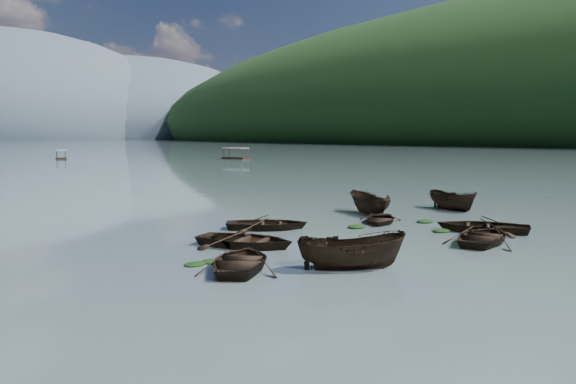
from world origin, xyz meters
TOP-DOWN VIEW (x-y plane):
  - ground_plane at (0.00, 0.00)m, footprint 2400.00×2400.00m
  - haze_mtn_c at (140.00, 900.00)m, footprint 520.00×520.00m
  - haze_mtn_d at (320.00, 900.00)m, footprint 520.00×520.00m
  - rowboat_0 at (-6.01, 7.42)m, footprint 5.69×6.20m
  - rowboat_1 at (-8.54, 3.67)m, footprint 5.66×5.81m
  - rowboat_2 at (-4.97, 0.82)m, footprint 4.78×3.83m
  - rowboat_3 at (7.30, 3.05)m, footprint 5.82×6.24m
  - rowboat_4 at (4.47, 1.02)m, footprint 5.80×5.02m
  - rowboat_5 at (13.74, 10.02)m, footprint 2.26×4.64m
  - rowboat_6 at (-2.17, 11.14)m, footprint 5.91×5.59m
  - rowboat_7 at (4.91, 8.90)m, footprint 4.86×4.75m
  - rowboat_8 at (7.10, 12.07)m, footprint 2.87×4.85m
  - weed_clump_0 at (-9.09, 5.31)m, footprint 0.96×0.79m
  - weed_clump_1 at (-2.02, 4.33)m, footprint 0.89×0.72m
  - weed_clump_2 at (5.30, 4.36)m, footprint 1.12×0.90m
  - weed_clump_3 at (1.13, 4.53)m, footprint 0.81×0.69m
  - weed_clump_4 at (7.32, 7.24)m, footprint 1.20×0.95m
  - weed_clump_5 at (-9.90, 5.27)m, footprint 0.95×0.77m
  - weed_clump_6 at (-5.34, 6.87)m, footprint 0.84×0.70m
  - weed_clump_7 at (2.37, 8.28)m, footprint 1.21×0.97m
  - pontoon_centre at (13.97, 119.08)m, footprint 3.35×5.72m
  - pontoon_right at (47.43, 97.00)m, footprint 4.67×7.03m

SIDE VIEW (x-z plane):
  - ground_plane at x=0.00m, z-range 0.00..0.00m
  - haze_mtn_c at x=140.00m, z-range -130.00..130.00m
  - haze_mtn_d at x=320.00m, z-range -110.00..110.00m
  - rowboat_0 at x=-6.01m, z-range -0.52..0.52m
  - rowboat_1 at x=-8.54m, z-range -0.49..0.49m
  - rowboat_2 at x=-4.97m, z-range -0.88..0.88m
  - rowboat_3 at x=7.30m, z-range -0.53..0.53m
  - rowboat_4 at x=4.47m, z-range -0.50..0.50m
  - rowboat_5 at x=13.74m, z-range -0.86..0.86m
  - rowboat_6 at x=-2.17m, z-range -0.50..0.50m
  - rowboat_7 at x=4.91m, z-range -0.41..0.41m
  - rowboat_8 at x=7.10m, z-range -0.88..0.88m
  - weed_clump_0 at x=-9.09m, z-range -0.10..0.10m
  - weed_clump_1 at x=-2.02m, z-range -0.10..0.10m
  - weed_clump_2 at x=5.30m, z-range -0.12..0.12m
  - weed_clump_3 at x=1.13m, z-range -0.09..0.09m
  - weed_clump_4 at x=7.32m, z-range -0.12..0.12m
  - weed_clump_5 at x=-9.90m, z-range -0.10..0.10m
  - weed_clump_6 at x=-5.34m, z-range -0.09..0.09m
  - weed_clump_7 at x=2.37m, z-range -0.13..0.13m
  - pontoon_centre at x=13.97m, z-range -1.03..1.03m
  - pontoon_right at x=47.43m, z-range -1.25..1.25m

